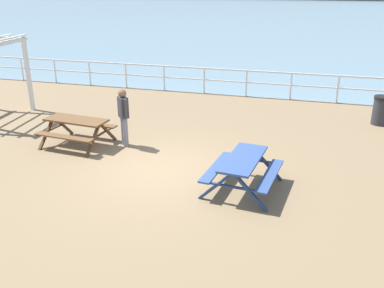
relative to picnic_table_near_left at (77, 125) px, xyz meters
name	(u,v)px	position (x,y,z in m)	size (l,w,h in m)	color
ground_plane	(161,174)	(2.92, -1.02, -0.68)	(30.00, 24.00, 0.20)	#846B4C
sea_band	(293,14)	(2.92, 51.73, -0.58)	(142.00, 90.00, 0.01)	gray
distant_shoreline	(304,0)	(2.92, 94.73, -0.58)	(142.00, 6.00, 1.80)	#4C4C47
seaward_railing	(225,77)	(2.92, 6.73, 0.16)	(23.07, 0.07, 1.08)	white
picnic_table_near_left	(77,125)	(0.00, 0.00, 0.00)	(1.93, 1.69, 0.80)	brown
picnic_table_mid_centre	(243,166)	(5.05, -1.46, 0.00)	(1.70, 1.95, 0.80)	#334C84
visitor	(123,114)	(1.34, 0.32, 0.36)	(0.39, 0.41, 1.66)	slate
litter_bin	(381,110)	(8.63, 4.39, -0.10)	(0.55, 0.55, 0.95)	#2D2D33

